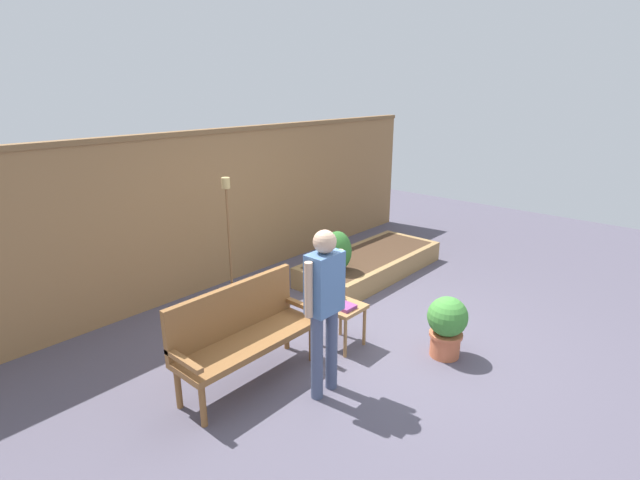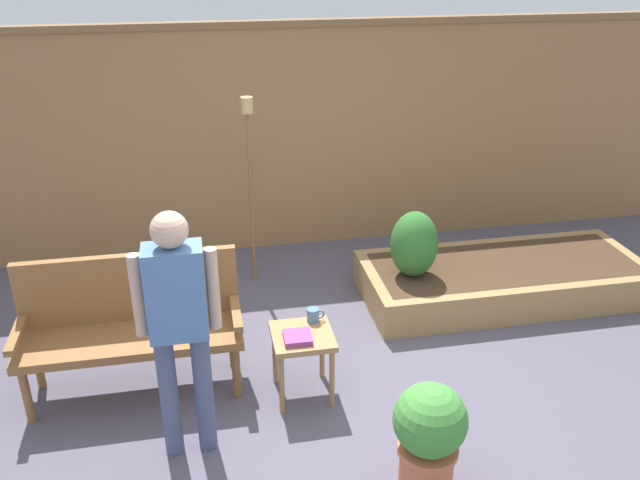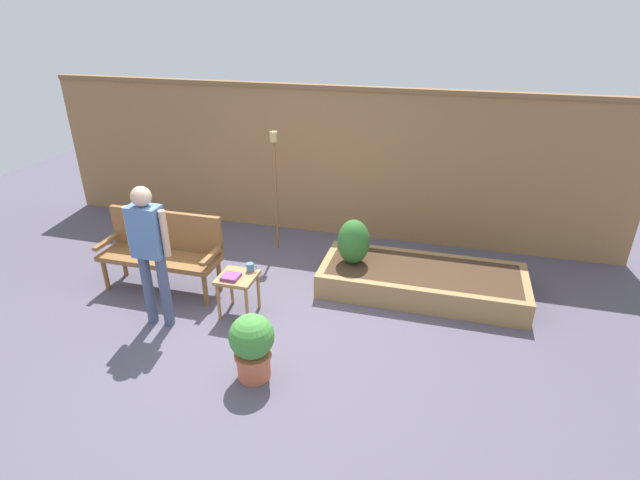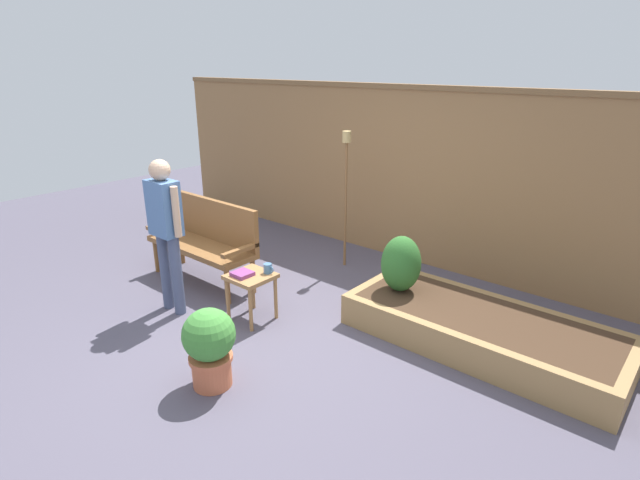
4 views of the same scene
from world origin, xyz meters
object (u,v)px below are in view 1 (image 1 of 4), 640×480
at_px(tiki_torch, 228,220).
at_px(person_by_bench, 325,300).
at_px(garden_bench, 242,327).
at_px(potted_boxwood, 447,324).
at_px(side_table, 343,312).
at_px(book_on_table, 346,307).
at_px(shrub_near_bench, 337,251).
at_px(cup_on_table, 339,295).

height_order(tiki_torch, person_by_bench, tiki_torch).
height_order(garden_bench, tiki_torch, tiki_torch).
relative_size(garden_bench, tiki_torch, 0.87).
distance_m(garden_bench, potted_boxwood, 2.08).
height_order(side_table, potted_boxwood, potted_boxwood).
xyz_separation_m(book_on_table, person_by_bench, (-0.71, -0.32, 0.43)).
distance_m(shrub_near_bench, tiki_torch, 1.53).
height_order(potted_boxwood, person_by_bench, person_by_bench).
distance_m(book_on_table, person_by_bench, 0.89).
bearing_deg(person_by_bench, cup_on_table, 31.71).
bearing_deg(book_on_table, cup_on_table, 56.54).
bearing_deg(garden_bench, side_table, -16.76).
distance_m(book_on_table, potted_boxwood, 1.05).
distance_m(side_table, book_on_table, 0.13).
relative_size(side_table, person_by_bench, 0.31).
height_order(side_table, book_on_table, book_on_table).
distance_m(garden_bench, cup_on_table, 1.22).
relative_size(book_on_table, tiki_torch, 0.11).
bearing_deg(tiki_torch, cup_on_table, -80.71).
height_order(cup_on_table, tiki_torch, tiki_torch).
height_order(side_table, person_by_bench, person_by_bench).
bearing_deg(shrub_near_bench, cup_on_table, -139.71).
height_order(book_on_table, person_by_bench, person_by_bench).
xyz_separation_m(garden_bench, shrub_near_bench, (2.18, 0.64, 0.03)).
distance_m(side_table, shrub_near_bench, 1.46).
xyz_separation_m(side_table, potted_boxwood, (0.55, -0.93, -0.03)).
distance_m(tiki_torch, person_by_bench, 2.17).
relative_size(book_on_table, potted_boxwood, 0.27).
relative_size(potted_boxwood, person_by_bench, 0.42).
height_order(garden_bench, book_on_table, garden_bench).
relative_size(garden_bench, person_by_bench, 0.92).
bearing_deg(garden_bench, person_by_bench, -64.32).
bearing_deg(side_table, book_on_table, -122.34).
relative_size(side_table, shrub_near_bench, 0.87).
relative_size(side_table, book_on_table, 2.70).
bearing_deg(garden_bench, potted_boxwood, -37.30).
height_order(garden_bench, potted_boxwood, garden_bench).
xyz_separation_m(potted_boxwood, person_by_bench, (-1.30, 0.54, 0.57)).
xyz_separation_m(garden_bench, potted_boxwood, (1.65, -1.26, -0.18)).
height_order(shrub_near_bench, person_by_bench, person_by_bench).
xyz_separation_m(side_table, person_by_bench, (-0.75, -0.39, 0.54)).
distance_m(cup_on_table, potted_boxwood, 1.17).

